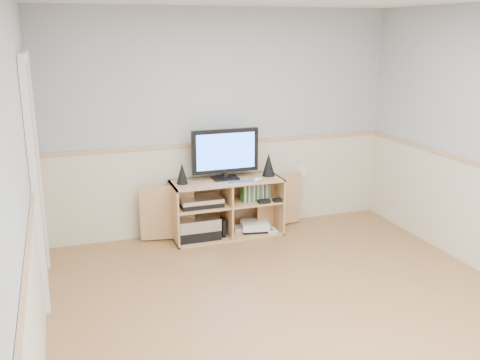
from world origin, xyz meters
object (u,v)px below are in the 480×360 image
(game_consoles, at_px, (254,226))
(monitor, at_px, (225,152))
(media_cabinet, at_px, (225,206))
(keyboard, at_px, (242,182))

(game_consoles, bearing_deg, monitor, 169.16)
(monitor, bearing_deg, media_cabinet, 90.00)
(media_cabinet, xyz_separation_m, keyboard, (0.13, -0.19, 0.32))
(media_cabinet, bearing_deg, keyboard, -55.58)
(media_cabinet, bearing_deg, game_consoles, -12.04)
(media_cabinet, distance_m, game_consoles, 0.42)
(keyboard, xyz_separation_m, game_consoles, (0.18, 0.13, -0.59))
(keyboard, bearing_deg, monitor, 130.77)
(monitor, height_order, game_consoles, monitor)
(media_cabinet, relative_size, game_consoles, 4.18)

